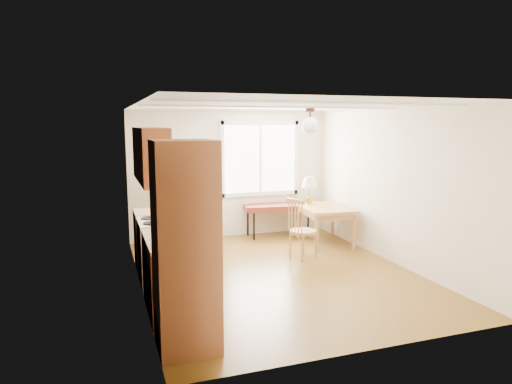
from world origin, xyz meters
name	(u,v)px	position (x,y,z in m)	size (l,w,h in m)	color
room_shell	(278,192)	(0.00, 0.00, 1.25)	(4.60, 5.60, 2.62)	#523511
kitchen_run	(167,239)	(-1.72, -0.63, 0.84)	(0.65, 3.40, 2.20)	brown
window_unit	(260,159)	(0.60, 2.47, 1.55)	(1.64, 0.05, 1.51)	white
pendant_light	(310,124)	(0.70, 0.40, 2.24)	(0.26, 0.26, 0.40)	#301E15
refrigerator	(196,201)	(-0.79, 2.12, 0.82)	(0.73, 0.73, 1.65)	white
bench	(278,208)	(0.90, 2.22, 0.57)	(1.43, 0.68, 0.64)	#5E1F16
dining_table	(326,212)	(1.50, 1.33, 0.61)	(0.96, 1.22, 0.71)	#9E6D3C
chair	(299,225)	(0.62, 0.58, 0.58)	(0.49, 0.48, 1.02)	#9E6D3C
table_lamp	(309,184)	(1.33, 1.69, 1.09)	(0.31, 0.31, 0.53)	#B8943B
coffee_maker	(171,232)	(-1.72, -1.04, 1.02)	(0.18, 0.22, 0.32)	black
kettle	(159,223)	(-1.79, -0.40, 0.99)	(0.11, 0.11, 0.22)	red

